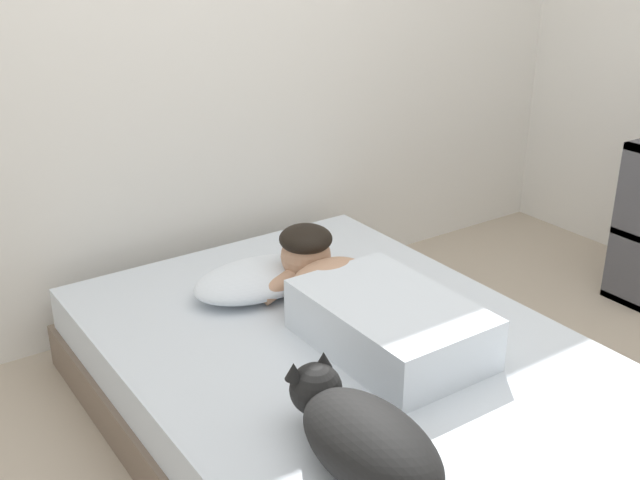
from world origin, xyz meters
name	(u,v)px	position (x,y,z in m)	size (l,w,h in m)	color
ground_plane	(425,454)	(0.00, 0.00, 0.00)	(11.99, 11.99, 0.00)	tan
back_wall	(209,24)	(0.00, 1.44, 1.25)	(4.00, 0.12, 2.50)	silver
bed	(346,387)	(-0.14, 0.27, 0.17)	(1.45, 2.02, 0.34)	#726051
pillow	(258,279)	(-0.18, 0.77, 0.40)	(0.52, 0.32, 0.11)	silver
person_lying	(364,303)	(-0.03, 0.31, 0.45)	(0.43, 0.92, 0.27)	silver
dog	(363,437)	(-0.48, -0.27, 0.45)	(0.26, 0.57, 0.21)	black
coffee_cup	(341,273)	(0.13, 0.67, 0.38)	(0.12, 0.09, 0.07)	#D84C47
cell_phone	(316,389)	(-0.37, 0.10, 0.35)	(0.07, 0.14, 0.01)	black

